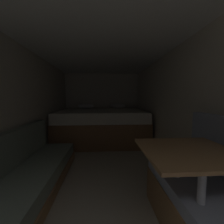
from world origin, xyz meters
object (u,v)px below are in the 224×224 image
at_px(bed, 102,125).
at_px(dinette_table, 188,164).
at_px(dinette_bench, 214,207).
at_px(sofa_left, 17,184).

bearing_deg(bed, dinette_table, -76.52).
bearing_deg(bed, dinette_bench, -72.70).
distance_m(sofa_left, dinette_table, 1.72).
relative_size(dinette_bench, dinette_table, 1.53).
relative_size(bed, dinette_bench, 1.91).
bearing_deg(dinette_table, sofa_left, 162.04).
xyz_separation_m(sofa_left, dinette_bench, (1.80, -0.54, 0.08)).
height_order(dinette_bench, dinette_table, dinette_bench).
distance_m(bed, dinette_bench, 3.03).
distance_m(bed, sofa_left, 2.52).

